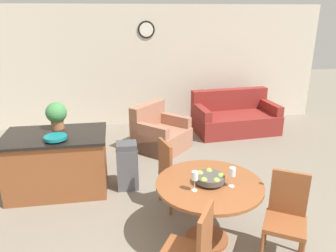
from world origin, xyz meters
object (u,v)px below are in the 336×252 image
wine_glass_left (195,177)px  armchair (160,134)px  dining_chair_near_left (192,250)px  dining_table (209,197)px  wine_glass_right (232,173)px  teal_bowl (55,138)px  dining_chair_near_right (286,214)px  kitchen_island (58,162)px  dining_chair_far_side (173,171)px  trash_bin (127,166)px  couch (234,118)px  potted_plant (56,114)px  fruit_bowl (210,178)px

wine_glass_left → armchair: 2.99m
dining_chair_near_left → armchair: dining_chair_near_left is taller
dining_table → wine_glass_right: size_ratio=5.34×
armchair → dining_chair_near_left: bearing=-139.1°
teal_bowl → dining_table: bearing=-34.5°
dining_chair_near_right → teal_bowl: size_ratio=3.15×
teal_bowl → armchair: size_ratio=0.25×
kitchen_island → armchair: kitchen_island is taller
kitchen_island → teal_bowl: bearing=-76.0°
wine_glass_left → armchair: size_ratio=0.18×
dining_chair_far_side → trash_bin: bearing=-149.2°
couch → armchair: size_ratio=1.49×
teal_bowl → armchair: bearing=43.5°
wine_glass_right → armchair: size_ratio=0.18×
dining_chair_far_side → armchair: bearing=163.7°
couch → kitchen_island: bearing=-154.1°
kitchen_island → couch: (3.48, 2.04, -0.14)m
dining_table → dining_chair_far_side: (-0.27, 0.79, -0.06)m
wine_glass_left → potted_plant: 2.50m
fruit_bowl → trash_bin: size_ratio=0.45×
potted_plant → dining_chair_near_left: bearing=-59.1°
dining_chair_near_right → armchair: bearing=-42.3°
wine_glass_right → couch: 3.95m
fruit_bowl → teal_bowl: size_ratio=1.08×
dining_chair_near_left → couch: (1.97, 4.27, -0.23)m
kitchen_island → trash_bin: size_ratio=1.99×
potted_plant → trash_bin: 1.30m
couch → dining_chair_near_left: bearing=-119.3°
dining_chair_far_side → fruit_bowl: 0.88m
couch → armchair: 1.93m
dining_table → dining_chair_far_side: dining_chair_far_side is taller
dining_chair_near_right → armchair: 3.30m
dining_table → couch: size_ratio=0.64×
kitchen_island → dining_table: bearing=-38.5°
dining_table → potted_plant: (-1.85, 1.74, 0.52)m
fruit_bowl → wine_glass_left: size_ratio=1.48×
trash_bin → teal_bowl: bearing=-171.4°
dining_table → couch: bearing=65.5°
fruit_bowl → dining_table: bearing=95.4°
couch → potted_plant: bearing=-157.2°
dining_chair_near_right → wine_glass_right: size_ratio=4.33×
wine_glass_left → couch: (1.81, 3.66, -0.62)m
fruit_bowl → wine_glass_right: bearing=-26.8°
dining_chair_far_side → potted_plant: bearing=-134.7°
armchair → teal_bowl: bearing=177.6°
dining_chair_near_left → teal_bowl: 2.49m
wine_glass_left → kitchen_island: bearing=135.9°
wine_glass_right → potted_plant: bearing=138.1°
dining_chair_near_right → kitchen_island: dining_chair_near_right is taller
dining_table → wine_glass_left: (-0.20, -0.13, 0.34)m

